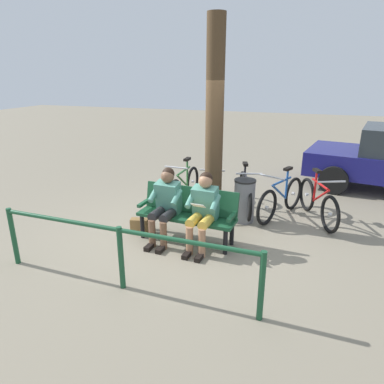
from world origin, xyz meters
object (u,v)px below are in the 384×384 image
(person_companion, at_px, (166,202))
(bench, at_px, (188,210))
(bicycle_silver, at_px, (184,187))
(litter_bin, at_px, (244,201))
(bicycle_blue, at_px, (245,193))
(person_reading, at_px, (203,208))
(bicycle_green, at_px, (281,199))
(handbag, at_px, (140,225))
(bicycle_purple, at_px, (214,190))
(tree_trunk, at_px, (214,124))
(bicycle_orange, at_px, (318,202))

(person_companion, bearing_deg, bench, -152.76)
(bicycle_silver, bearing_deg, litter_bin, 70.74)
(person_companion, height_order, bicycle_blue, person_companion)
(person_companion, bearing_deg, person_reading, 179.95)
(person_companion, height_order, bicycle_green, person_companion)
(handbag, bearing_deg, bicycle_purple, -119.88)
(person_reading, xyz_separation_m, handbag, (1.19, -0.18, -0.54))
(bicycle_purple, bearing_deg, person_reading, 1.53)
(tree_trunk, relative_size, bicycle_blue, 2.18)
(bench, relative_size, bicycle_blue, 1.00)
(litter_bin, distance_m, bicycle_green, 0.76)
(tree_trunk, distance_m, bicycle_blue, 1.59)
(tree_trunk, relative_size, bicycle_green, 2.27)
(person_reading, distance_m, person_companion, 0.64)
(person_companion, distance_m, bicycle_blue, 1.98)
(litter_bin, bearing_deg, tree_trunk, 0.49)
(bicycle_blue, height_order, bicycle_silver, same)
(handbag, distance_m, tree_trunk, 2.20)
(litter_bin, xyz_separation_m, bicycle_green, (-0.62, -0.43, -0.04))
(person_reading, distance_m, bicycle_green, 1.98)
(bicycle_green, xyz_separation_m, bicycle_purple, (1.33, -0.13, 0.00))
(litter_bin, height_order, bicycle_orange, bicycle_orange)
(person_companion, xyz_separation_m, handbag, (0.56, -0.13, -0.54))
(litter_bin, xyz_separation_m, bicycle_purple, (0.71, -0.56, -0.04))
(bicycle_blue, relative_size, bicycle_silver, 0.97)
(person_companion, height_order, bicycle_orange, person_companion)
(person_reading, xyz_separation_m, tree_trunk, (0.16, -1.21, 1.10))
(bench, relative_size, litter_bin, 2.04)
(person_reading, height_order, bicycle_silver, person_reading)
(bicycle_orange, bearing_deg, bicycle_silver, -114.28)
(handbag, bearing_deg, bicycle_blue, -134.79)
(bicycle_green, relative_size, bicycle_purple, 0.93)
(tree_trunk, height_order, bicycle_green, tree_trunk)
(handbag, relative_size, tree_trunk, 0.08)
(person_reading, bearing_deg, bicycle_orange, -131.09)
(handbag, xyz_separation_m, bicycle_blue, (-1.55, -1.56, 0.24))
(handbag, bearing_deg, tree_trunk, -135.08)
(handbag, relative_size, litter_bin, 0.37)
(bicycle_green, bearing_deg, litter_bin, -31.49)
(person_reading, distance_m, bicycle_silver, 2.00)
(tree_trunk, relative_size, litter_bin, 4.42)
(handbag, xyz_separation_m, bicycle_silver, (-0.26, -1.57, 0.24))
(person_reading, relative_size, bicycle_purple, 0.72)
(handbag, bearing_deg, person_companion, 167.03)
(handbag, distance_m, bicycle_green, 2.69)
(handbag, height_order, bicycle_orange, bicycle_orange)
(bicycle_orange, bearing_deg, bicycle_green, -110.40)
(bicycle_silver, bearing_deg, bicycle_orange, 90.56)
(tree_trunk, distance_m, bicycle_orange, 2.39)
(litter_bin, xyz_separation_m, bicycle_blue, (0.08, -0.53, -0.04))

